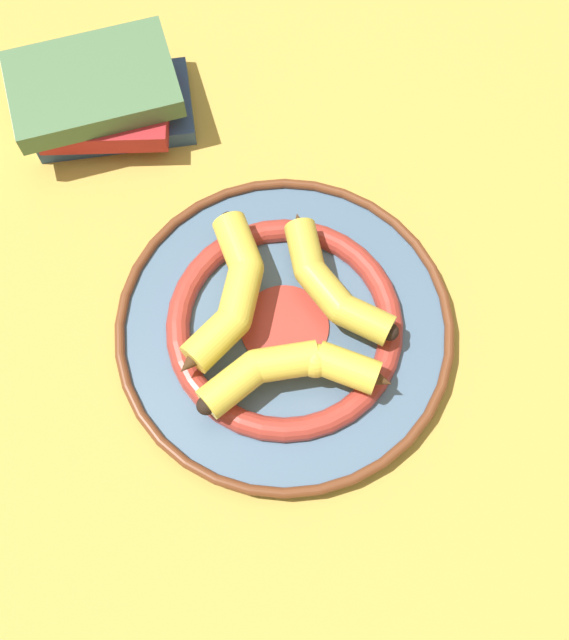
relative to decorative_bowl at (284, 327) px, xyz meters
The scene contains 6 objects.
ground_plane 0.05m from the decorative_bowl, 56.86° to the left, with size 2.80×2.80×0.00m, color gold.
decorative_bowl is the anchor object (origin of this frame).
banana_a 0.07m from the decorative_bowl, 161.02° to the left, with size 0.10×0.18×0.04m.
banana_b 0.07m from the decorative_bowl, 40.83° to the left, with size 0.15×0.17×0.04m.
banana_c 0.07m from the decorative_bowl, 77.14° to the right, with size 0.19×0.10×0.04m.
book_stack 0.37m from the decorative_bowl, 108.67° to the right, with size 0.24×0.23×0.08m.
Camera 1 is at (0.22, 0.13, 0.79)m, focal length 42.00 mm.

